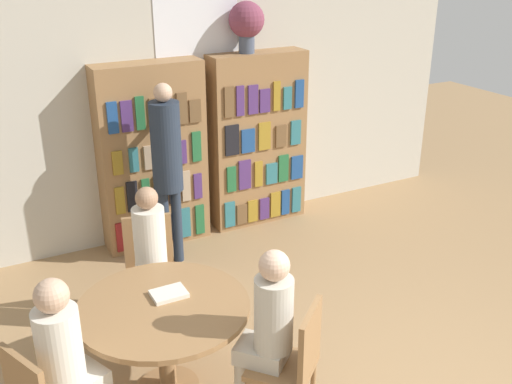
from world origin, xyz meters
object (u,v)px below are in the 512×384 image
object	(u,v)px
seated_reader_left	(151,253)
seated_reader_right	(267,327)
flower_vase	(246,22)
chair_far_side	(293,361)
chair_left_side	(151,264)
bookshelf_right	(257,140)
bookshelf_left	(153,157)
reading_table	(164,320)
seated_reader_back	(68,358)
librarian_standing	(167,158)

from	to	relation	value
seated_reader_left	seated_reader_right	world-z (taller)	seated_reader_right
flower_vase	chair_far_side	distance (m)	3.61
flower_vase	chair_left_side	bearing A→B (deg)	-139.75
bookshelf_right	seated_reader_left	world-z (taller)	bookshelf_right
chair_left_side	seated_reader_left	xyz separation A→B (m)	(-0.04, -0.18, 0.20)
bookshelf_left	bookshelf_right	xyz separation A→B (m)	(1.20, -0.00, 0.00)
bookshelf_right	chair_far_side	xyz separation A→B (m)	(-1.30, -2.94, -0.44)
bookshelf_right	chair_far_side	world-z (taller)	bookshelf_right
flower_vase	reading_table	size ratio (longest dim) A/B	0.44
chair_far_side	seated_reader_right	world-z (taller)	seated_reader_right
flower_vase	seated_reader_back	xyz separation A→B (m)	(-2.48, -2.55, -1.49)
librarian_standing	seated_reader_back	bearing A→B (deg)	-124.00
bookshelf_right	reading_table	xyz separation A→B (m)	(-1.91, -2.24, -0.36)
bookshelf_left	bookshelf_right	world-z (taller)	same
bookshelf_right	seated_reader_back	size ratio (longest dim) A/B	1.50
reading_table	seated_reader_right	xyz separation A→B (m)	(0.49, -0.56, 0.13)
seated_reader_right	seated_reader_back	distance (m)	1.21
chair_left_side	chair_far_side	bearing A→B (deg)	117.00
chair_left_side	librarian_standing	world-z (taller)	librarian_standing
bookshelf_right	seated_reader_back	xyz separation A→B (m)	(-2.60, -2.54, -0.22)
reading_table	chair_far_side	bearing A→B (deg)	-48.71
bookshelf_left	librarian_standing	size ratio (longest dim) A/B	1.05
flower_vase	seated_reader_left	distance (m)	2.69
bookshelf_right	seated_reader_left	bearing A→B (deg)	-139.11
seated_reader_right	bookshelf_left	bearing A→B (deg)	44.30
flower_vase	seated_reader_back	bearing A→B (deg)	-134.25
chair_left_side	seated_reader_back	world-z (taller)	seated_reader_back
reading_table	librarian_standing	bearing A→B (deg)	68.49
chair_far_side	seated_reader_back	distance (m)	1.38
chair_far_side	seated_reader_left	world-z (taller)	seated_reader_left
chair_left_side	chair_far_side	size ratio (longest dim) A/B	1.00
bookshelf_left	chair_far_side	size ratio (longest dim) A/B	2.10
librarian_standing	seated_reader_right	bearing A→B (deg)	-94.81
seated_reader_right	chair_far_side	bearing A→B (deg)	-90.00
seated_reader_left	librarian_standing	world-z (taller)	librarian_standing
reading_table	bookshelf_left	bearing A→B (deg)	72.45
bookshelf_left	reading_table	distance (m)	2.38
seated_reader_left	seated_reader_back	size ratio (longest dim) A/B	0.98
flower_vase	seated_reader_right	xyz separation A→B (m)	(-1.30, -2.81, -1.50)
chair_far_side	seated_reader_right	xyz separation A→B (m)	(-0.12, 0.14, 0.21)
librarian_standing	chair_left_side	bearing A→B (deg)	-119.97
bookshelf_right	reading_table	bearing A→B (deg)	-130.47
seated_reader_left	flower_vase	bearing A→B (deg)	-124.21
chair_far_side	chair_left_side	bearing A→B (deg)	63.00
reading_table	seated_reader_left	size ratio (longest dim) A/B	0.94
bookshelf_right	seated_reader_left	xyz separation A→B (m)	(-1.75, -1.52, -0.24)
flower_vase	librarian_standing	bearing A→B (deg)	-155.38
flower_vase	bookshelf_left	bearing A→B (deg)	-179.74
bookshelf_left	flower_vase	bearing A→B (deg)	0.26
bookshelf_left	seated_reader_left	bearing A→B (deg)	-109.79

